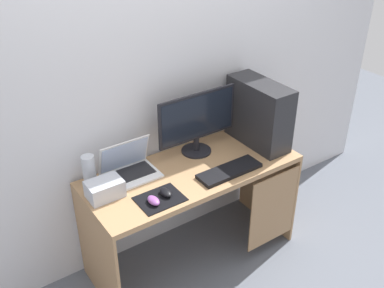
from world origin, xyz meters
name	(u,v)px	position (x,y,z in m)	size (l,w,h in m)	color
ground_plane	(192,254)	(0.00, 0.00, 0.00)	(8.00, 8.00, 0.00)	slate
wall_back	(162,66)	(0.00, 0.33, 1.30)	(4.00, 0.05, 2.60)	silver
desk	(195,188)	(0.02, -0.01, 0.58)	(1.37, 0.57, 0.73)	#A37A51
pc_tower	(259,113)	(0.56, 0.03, 0.95)	(0.19, 0.48, 0.44)	#232326
monitor	(197,121)	(0.14, 0.15, 0.96)	(0.57, 0.20, 0.42)	black
laptop	(129,168)	(-0.35, 0.17, 0.77)	(0.33, 0.23, 0.22)	white
speaker	(89,171)	(-0.59, 0.21, 0.82)	(0.08, 0.08, 0.19)	#B7BCC6
projector	(105,189)	(-0.57, 0.05, 0.78)	(0.20, 0.14, 0.10)	#B7BCC6
keyboard	(229,171)	(0.17, -0.16, 0.74)	(0.42, 0.14, 0.02)	black
mousepad	(160,199)	(-0.32, -0.15, 0.73)	(0.26, 0.20, 0.01)	black
mouse_left	(166,192)	(-0.28, -0.14, 0.75)	(0.06, 0.10, 0.03)	black
mouse_right	(154,201)	(-0.37, -0.17, 0.75)	(0.06, 0.10, 0.03)	#8C4C99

